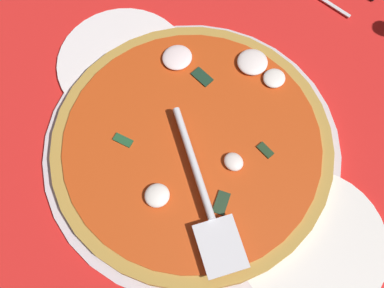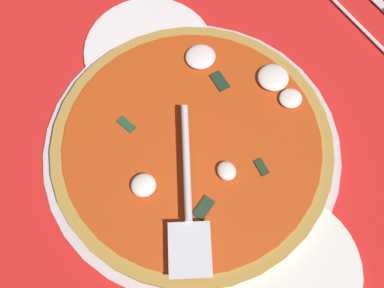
# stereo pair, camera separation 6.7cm
# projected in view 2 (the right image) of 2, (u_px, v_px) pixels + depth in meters

# --- Properties ---
(ground_plane) EXTENTS (1.12, 1.12, 0.01)m
(ground_plane) POSITION_uv_depth(u_px,v_px,m) (172.00, 152.00, 0.69)
(ground_plane) COLOR red
(checker_pattern) EXTENTS (1.12, 1.12, 0.00)m
(checker_pattern) POSITION_uv_depth(u_px,v_px,m) (171.00, 151.00, 0.69)
(checker_pattern) COLOR silver
(checker_pattern) RESTS_ON ground_plane
(pizza_pan) EXTENTS (0.43, 0.43, 0.01)m
(pizza_pan) POSITION_uv_depth(u_px,v_px,m) (192.00, 148.00, 0.68)
(pizza_pan) COLOR silver
(pizza_pan) RESTS_ON ground_plane
(dinner_plate_left) EXTENTS (0.20, 0.20, 0.01)m
(dinner_plate_left) POSITION_uv_depth(u_px,v_px,m) (149.00, 51.00, 0.75)
(dinner_plate_left) COLOR white
(dinner_plate_left) RESTS_ON ground_plane
(dinner_plate_right) EXTENTS (0.20, 0.20, 0.01)m
(dinner_plate_right) POSITION_uv_depth(u_px,v_px,m) (284.00, 269.00, 0.61)
(dinner_plate_right) COLOR white
(dinner_plate_right) RESTS_ON ground_plane
(pizza) EXTENTS (0.40, 0.40, 0.03)m
(pizza) POSITION_uv_depth(u_px,v_px,m) (193.00, 143.00, 0.67)
(pizza) COLOR #B1893A
(pizza) RESTS_ON pizza_pan
(pizza_server) EXTENTS (0.23, 0.12, 0.01)m
(pizza_server) POSITION_uv_depth(u_px,v_px,m) (188.00, 196.00, 0.61)
(pizza_server) COLOR silver
(pizza_server) RESTS_ON pizza
(place_setting_far) EXTENTS (0.20, 0.15, 0.01)m
(place_setting_far) POSITION_uv_depth(u_px,v_px,m) (366.00, 11.00, 0.78)
(place_setting_far) COLOR white
(place_setting_far) RESTS_ON ground_plane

